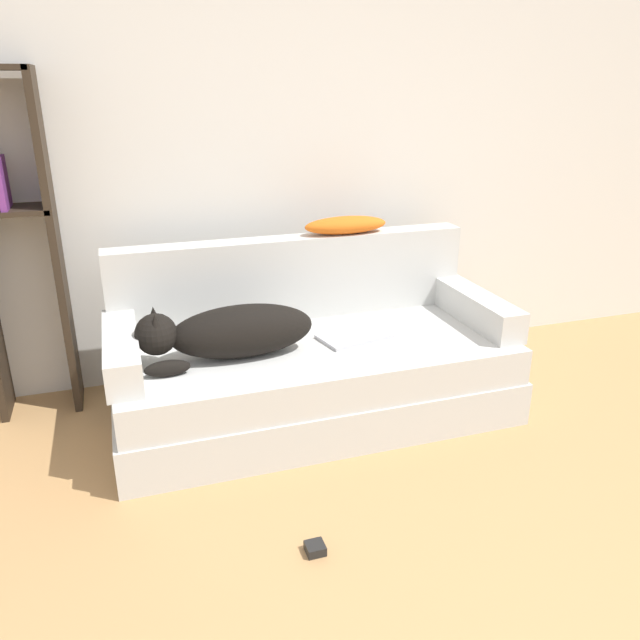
{
  "coord_description": "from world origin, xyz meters",
  "views": [
    {
      "loc": [
        -0.99,
        -0.63,
        1.6
      ],
      "look_at": [
        -0.13,
        1.97,
        0.55
      ],
      "focal_mm": 35.0,
      "sensor_mm": 36.0,
      "label": 1
    }
  ],
  "objects_px": {
    "couch": "(314,379)",
    "dog": "(229,332)",
    "laptop": "(354,336)",
    "bookshelf": "(12,232)",
    "throw_pillow": "(346,225)",
    "power_adapter": "(315,548)"
  },
  "relations": [
    {
      "from": "laptop",
      "to": "throw_pillow",
      "type": "distance_m",
      "value": 0.62
    },
    {
      "from": "laptop",
      "to": "power_adapter",
      "type": "bearing_deg",
      "value": -131.28
    },
    {
      "from": "dog",
      "to": "power_adapter",
      "type": "bearing_deg",
      "value": -82.57
    },
    {
      "from": "throw_pillow",
      "to": "bookshelf",
      "type": "relative_size",
      "value": 0.27
    },
    {
      "from": "dog",
      "to": "bookshelf",
      "type": "xyz_separation_m",
      "value": [
        -0.91,
        0.57,
        0.41
      ]
    },
    {
      "from": "couch",
      "to": "dog",
      "type": "distance_m",
      "value": 0.54
    },
    {
      "from": "couch",
      "to": "dog",
      "type": "bearing_deg",
      "value": -172.72
    },
    {
      "from": "laptop",
      "to": "power_adapter",
      "type": "relative_size",
      "value": 5.53
    },
    {
      "from": "couch",
      "to": "laptop",
      "type": "bearing_deg",
      "value": -4.96
    },
    {
      "from": "couch",
      "to": "throw_pillow",
      "type": "bearing_deg",
      "value": 51.28
    },
    {
      "from": "bookshelf",
      "to": "power_adapter",
      "type": "relative_size",
      "value": 24.23
    },
    {
      "from": "couch",
      "to": "bookshelf",
      "type": "xyz_separation_m",
      "value": [
        -1.34,
        0.52,
        0.74
      ]
    },
    {
      "from": "power_adapter",
      "to": "laptop",
      "type": "bearing_deg",
      "value": 61.72
    },
    {
      "from": "laptop",
      "to": "bookshelf",
      "type": "height_order",
      "value": "bookshelf"
    },
    {
      "from": "laptop",
      "to": "power_adapter",
      "type": "xyz_separation_m",
      "value": [
        -0.51,
        -0.95,
        -0.39
      ]
    },
    {
      "from": "laptop",
      "to": "bookshelf",
      "type": "xyz_separation_m",
      "value": [
        -1.54,
        0.54,
        0.53
      ]
    },
    {
      "from": "throw_pillow",
      "to": "power_adapter",
      "type": "height_order",
      "value": "throw_pillow"
    },
    {
      "from": "laptop",
      "to": "throw_pillow",
      "type": "xyz_separation_m",
      "value": [
        0.09,
        0.39,
        0.48
      ]
    },
    {
      "from": "laptop",
      "to": "bookshelf",
      "type": "bearing_deg",
      "value": 147.8
    },
    {
      "from": "laptop",
      "to": "dog",
      "type": "bearing_deg",
      "value": 170.32
    },
    {
      "from": "power_adapter",
      "to": "dog",
      "type": "bearing_deg",
      "value": 97.43
    },
    {
      "from": "couch",
      "to": "power_adapter",
      "type": "distance_m",
      "value": 1.04
    }
  ]
}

